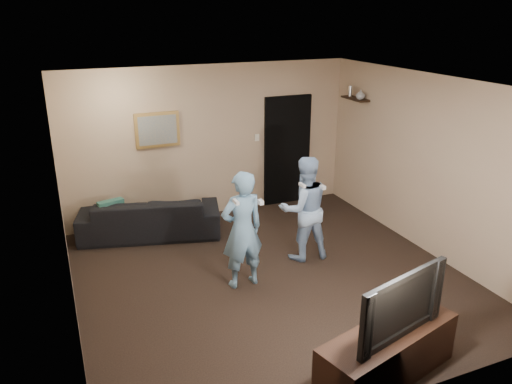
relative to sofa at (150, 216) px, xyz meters
name	(u,v)px	position (x,y,z in m)	size (l,w,h in m)	color
ground	(270,277)	(1.21, -2.00, -0.32)	(5.00, 5.00, 0.00)	black
ceiling	(272,84)	(1.21, -2.00, 2.28)	(5.00, 5.00, 0.04)	silver
wall_back	(211,142)	(1.21, 0.50, 0.98)	(5.00, 0.04, 2.60)	tan
wall_front	(395,280)	(1.21, -4.50, 0.98)	(5.00, 0.04, 2.60)	tan
wall_left	(63,218)	(-1.29, -2.00, 0.98)	(0.04, 5.00, 2.60)	tan
wall_right	(427,165)	(3.71, -2.00, 0.98)	(0.04, 5.00, 2.60)	tan
sofa	(150,216)	(0.00, 0.00, 0.00)	(2.19, 0.86, 0.64)	black
throw_pillow	(112,212)	(-0.58, 0.00, 0.16)	(0.40, 0.13, 0.40)	#184A42
painting_frame	(157,130)	(0.31, 0.47, 1.28)	(0.72, 0.05, 0.57)	olive
painting_canvas	(158,130)	(0.31, 0.45, 1.28)	(0.62, 0.01, 0.47)	slate
doorway	(287,151)	(2.66, 0.47, 0.68)	(0.90, 0.06, 2.00)	black
light_switch	(257,138)	(2.06, 0.47, 0.98)	(0.08, 0.02, 0.12)	silver
wall_shelf	(355,99)	(3.60, -0.20, 1.67)	(0.20, 0.60, 0.03)	black
shelf_vase	(361,94)	(3.60, -0.35, 1.76)	(0.15, 0.15, 0.16)	#A2A2A6
shelf_figurine	(350,91)	(3.60, -0.04, 1.77)	(0.06, 0.06, 0.18)	silver
tv_console	(387,355)	(1.47, -4.21, -0.07)	(1.56, 0.50, 0.56)	black
television	(393,301)	(1.47, -4.21, 0.54)	(1.16, 0.15, 0.67)	black
wii_player_left	(242,230)	(0.80, -2.02, 0.47)	(0.60, 0.50, 1.57)	#6995B6
wii_player_right	(304,208)	(1.90, -1.64, 0.45)	(0.79, 0.64, 1.53)	#96B5DB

